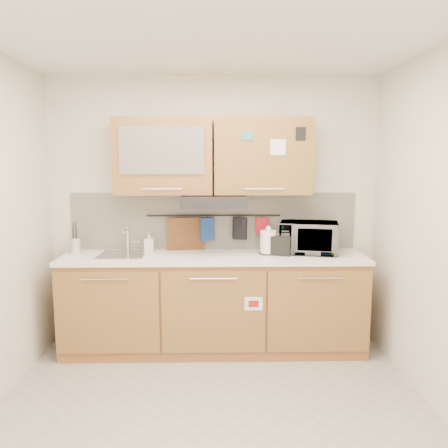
{
  "coord_description": "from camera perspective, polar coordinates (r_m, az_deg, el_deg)",
  "views": [
    {
      "loc": [
        0.02,
        -2.8,
        1.78
      ],
      "look_at": [
        0.09,
        1.05,
        1.23
      ],
      "focal_mm": 35.0,
      "sensor_mm": 36.0,
      "label": 1
    }
  ],
  "objects": [
    {
      "name": "backsplash",
      "position": [
        4.33,
        -1.36,
        0.4
      ],
      "size": [
        2.8,
        0.02,
        0.56
      ],
      "primitive_type": "cube",
      "color": "silver",
      "rests_on": "countertop"
    },
    {
      "name": "soap_bottle",
      "position": [
        4.27,
        -9.75,
        -2.3
      ],
      "size": [
        0.09,
        0.09,
        0.2
      ],
      "primitive_type": "imported",
      "rotation": [
        0.0,
        0.0,
        -0.02
      ],
      "color": "#999999",
      "rests_on": "countertop"
    },
    {
      "name": "dark_pouch",
      "position": [
        4.29,
        2.07,
        -0.59
      ],
      "size": [
        0.14,
        0.08,
        0.22
      ],
      "primitive_type": "cube",
      "rotation": [
        0.0,
        0.0,
        -0.32
      ],
      "color": "black",
      "rests_on": "utensil_rail"
    },
    {
      "name": "wall_back",
      "position": [
        4.33,
        -1.36,
        1.73
      ],
      "size": [
        3.2,
        0.0,
        3.2
      ],
      "primitive_type": "plane",
      "rotation": [
        1.57,
        0.0,
        0.0
      ],
      "color": "silver",
      "rests_on": "ground"
    },
    {
      "name": "ceiling",
      "position": [
        2.92,
        -1.61,
        24.41
      ],
      "size": [
        3.2,
        3.2,
        0.0
      ],
      "primitive_type": "plane",
      "rotation": [
        3.14,
        0.0,
        0.0
      ],
      "color": "white",
      "rests_on": "wall_back"
    },
    {
      "name": "utensil_rail",
      "position": [
        4.28,
        -1.36,
        1.12
      ],
      "size": [
        1.3,
        0.02,
        0.02
      ],
      "primitive_type": "cylinder",
      "rotation": [
        0.0,
        1.57,
        0.0
      ],
      "color": "black",
      "rests_on": "backsplash"
    },
    {
      "name": "kettle",
      "position": [
        4.13,
        5.8,
        -2.46
      ],
      "size": [
        0.19,
        0.17,
        0.27
      ],
      "rotation": [
        0.0,
        0.0,
        -0.05
      ],
      "color": "white",
      "rests_on": "countertop"
    },
    {
      "name": "oven_mitt",
      "position": [
        4.29,
        -2.18,
        -0.69
      ],
      "size": [
        0.14,
        0.09,
        0.23
      ],
      "primitive_type": "cube",
      "rotation": [
        0.0,
        0.0,
        0.4
      ],
      "color": "navy",
      "rests_on": "utensil_rail"
    },
    {
      "name": "pot_holder",
      "position": [
        4.3,
        4.99,
        -0.22
      ],
      "size": [
        0.13,
        0.06,
        0.16
      ],
      "primitive_type": "cube",
      "rotation": [
        0.0,
        0.0,
        0.31
      ],
      "color": "red",
      "rests_on": "utensil_rail"
    },
    {
      "name": "utensil_crock",
      "position": [
        4.35,
        -18.78,
        -2.67
      ],
      "size": [
        0.14,
        0.14,
        0.31
      ],
      "rotation": [
        0.0,
        0.0,
        -0.17
      ],
      "color": "silver",
      "rests_on": "countertop"
    },
    {
      "name": "cutting_board",
      "position": [
        4.31,
        -5.06,
        -2.14
      ],
      "size": [
        0.36,
        0.07,
        0.45
      ],
      "primitive_type": "cube",
      "rotation": [
        0.0,
        0.0,
        0.12
      ],
      "color": "brown",
      "rests_on": "utensil_rail"
    },
    {
      "name": "range_hood",
      "position": [
        4.07,
        -1.39,
        3.02
      ],
      "size": [
        0.6,
        0.46,
        0.1
      ],
      "primitive_type": "cube",
      "color": "black",
      "rests_on": "upper_cabinets"
    },
    {
      "name": "sink",
      "position": [
        4.19,
        -13.08,
        -3.9
      ],
      "size": [
        0.42,
        0.4,
        0.26
      ],
      "color": "silver",
      "rests_on": "countertop"
    },
    {
      "name": "countertop",
      "position": [
        4.09,
        -1.36,
        -4.34
      ],
      "size": [
        2.82,
        0.62,
        0.04
      ],
      "primitive_type": "cube",
      "color": "white",
      "rests_on": "base_cabinet"
    },
    {
      "name": "base_cabinet",
      "position": [
        4.22,
        -1.34,
        -10.9
      ],
      "size": [
        2.8,
        0.64,
        0.88
      ],
      "color": "#9E6538",
      "rests_on": "floor"
    },
    {
      "name": "upper_cabinets",
      "position": [
        4.12,
        -1.47,
        8.8
      ],
      "size": [
        1.82,
        0.37,
        0.7
      ],
      "color": "#9E6538",
      "rests_on": "wall_back"
    },
    {
      "name": "microwave",
      "position": [
        4.23,
        10.99,
        -1.73
      ],
      "size": [
        0.6,
        0.47,
        0.3
      ],
      "primitive_type": "imported",
      "rotation": [
        0.0,
        0.0,
        -0.22
      ],
      "color": "#999999",
      "rests_on": "countertop"
    },
    {
      "name": "floor",
      "position": [
        3.32,
        -1.41,
        -24.35
      ],
      "size": [
        3.2,
        3.2,
        0.0
      ],
      "primitive_type": "plane",
      "color": "#9E9993",
      "rests_on": "ground"
    },
    {
      "name": "toaster",
      "position": [
        4.12,
        7.12,
        -2.71
      ],
      "size": [
        0.27,
        0.22,
        0.18
      ],
      "rotation": [
        0.0,
        0.0,
        -0.36
      ],
      "color": "black",
      "rests_on": "countertop"
    }
  ]
}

